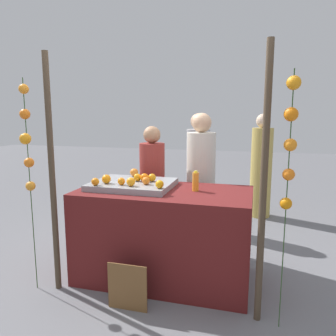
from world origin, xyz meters
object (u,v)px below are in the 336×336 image
juice_bottle (196,181)px  chalkboard_sign (128,288)px  stall_counter (164,234)px  orange_1 (152,178)px  vendor_right (201,189)px  orange_0 (134,172)px  vendor_left (152,193)px

juice_bottle → chalkboard_sign: size_ratio=0.47×
stall_counter → orange_1: bearing=149.1°
orange_1 → vendor_right: (0.40, 0.65, -0.24)m
orange_0 → orange_1: 0.35m
orange_0 → vendor_right: size_ratio=0.05×
orange_0 → chalkboard_sign: (0.29, -0.94, -0.83)m
vendor_left → vendor_right: (0.60, 0.04, 0.07)m
orange_0 → chalkboard_sign: size_ratio=0.21×
juice_bottle → vendor_left: bearing=135.4°
stall_counter → chalkboard_sign: stall_counter is taller
chalkboard_sign → vendor_right: 1.55m
vendor_right → chalkboard_sign: bearing=-105.9°
juice_bottle → chalkboard_sign: 1.17m
vendor_left → vendor_right: 0.61m
vendor_right → stall_counter: bearing=-108.4°
orange_0 → chalkboard_sign: 1.29m
chalkboard_sign → vendor_right: (0.39, 1.38, 0.59)m
stall_counter → vendor_left: bearing=116.7°
orange_0 → vendor_right: 0.85m
chalkboard_sign → vendor_right: vendor_right is taller
vendor_left → vendor_right: vendor_right is taller
orange_0 → vendor_left: vendor_left is taller
orange_1 → orange_0: bearing=143.3°
orange_0 → juice_bottle: (0.75, -0.25, -0.01)m
juice_bottle → orange_1: bearing=174.5°
orange_1 → vendor_right: size_ratio=0.05×
stall_counter → vendor_right: 0.85m
orange_0 → juice_bottle: juice_bottle is taller
orange_1 → chalkboard_sign: (0.01, -0.73, -0.83)m
orange_0 → vendor_left: size_ratio=0.06×
juice_bottle → vendor_left: vendor_left is taller
orange_0 → orange_1: bearing=-36.7°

